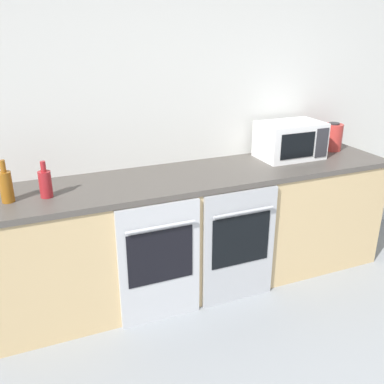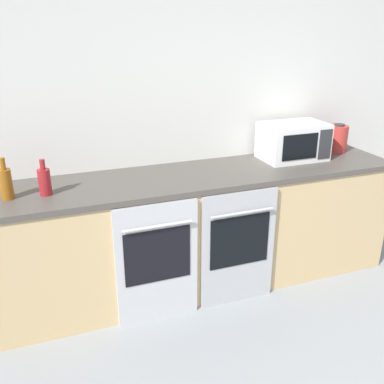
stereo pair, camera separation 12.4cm
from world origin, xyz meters
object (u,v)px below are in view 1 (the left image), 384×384
object	(u,v)px
microwave	(290,140)
kettle	(333,137)
bottle_red	(45,183)
oven_right	(240,247)
oven_left	(160,264)
bottle_amber	(6,186)

from	to	relation	value
microwave	kettle	distance (m)	0.47
bottle_red	kettle	xyz separation A→B (m)	(2.36, 0.18, 0.02)
oven_right	oven_left	bearing A→B (deg)	180.00
microwave	oven_right	bearing A→B (deg)	-147.49
oven_left	bottle_amber	bearing A→B (deg)	161.17
oven_right	microwave	size ratio (longest dim) A/B	1.73
bottle_amber	kettle	size ratio (longest dim) A/B	1.12
bottle_red	microwave	bearing A→B (deg)	4.10
oven_right	bottle_amber	size ratio (longest dim) A/B	3.27
oven_left	microwave	size ratio (longest dim) A/B	1.73
kettle	bottle_amber	bearing A→B (deg)	-176.12
oven_right	kettle	distance (m)	1.36
oven_right	kettle	size ratio (longest dim) A/B	3.67
oven_right	microwave	bearing A→B (deg)	32.51
microwave	bottle_red	size ratio (longest dim) A/B	2.16
oven_left	microwave	xyz separation A→B (m)	(1.26, 0.42, 0.62)
bottle_red	bottle_amber	world-z (taller)	bottle_amber
oven_left	bottle_red	distance (m)	0.90
oven_left	kettle	bearing A→B (deg)	15.18
microwave	bottle_red	distance (m)	1.90
oven_left	bottle_amber	size ratio (longest dim) A/B	3.27
oven_right	kettle	bearing A→B (deg)	22.54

